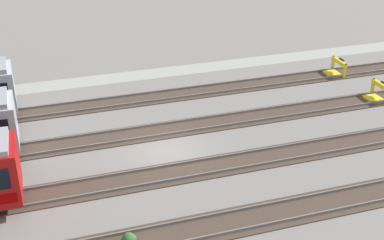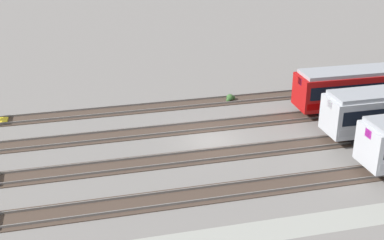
# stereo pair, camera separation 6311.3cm
# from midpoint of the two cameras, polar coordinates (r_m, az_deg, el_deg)

# --- Properties ---
(ground_plane) EXTENTS (400.00, 400.00, 0.00)m
(ground_plane) POSITION_cam_midpoint_polar(r_m,az_deg,el_deg) (17.22, 2.95, -51.02)
(ground_plane) COLOR gray
(service_walkway) EXTENTS (54.00, 2.00, 0.01)m
(service_walkway) POSITION_cam_midpoint_polar(r_m,az_deg,el_deg) (18.30, 85.90, -79.16)
(service_walkway) COLOR #9E9E93
(service_walkway) RESTS_ON ground
(rail_track_nearest) EXTENTS (90.00, 2.23, 0.21)m
(rail_track_nearest) POSITION_cam_midpoint_polar(r_m,az_deg,el_deg) (16.91, 29.31, -73.48)
(rail_track_nearest) COLOR #47382D
(rail_track_nearest) RESTS_ON ground
(rail_track_near_inner) EXTENTS (90.00, 2.24, 0.21)m
(rail_track_near_inner) POSITION_cam_midpoint_polar(r_m,az_deg,el_deg) (16.72, 7.66, -58.76)
(rail_track_near_inner) COLOR #47382D
(rail_track_near_inner) RESTS_ON ground
(rail_track_middle) EXTENTS (90.00, 2.24, 0.21)m
(rail_track_middle) POSITION_cam_midpoint_polar(r_m,az_deg,el_deg) (17.95, -0.19, -43.61)
(rail_track_middle) COLOR #47382D
(rail_track_middle) RESTS_ON ground
(rail_track_far_inner) EXTENTS (90.00, 2.23, 0.21)m
(rail_track_far_inner) POSITION_cam_midpoint_polar(r_m,az_deg,el_deg) (20.35, -4.08, -30.96)
(rail_track_far_inner) COLOR #47382D
(rail_track_far_inner) RESTS_ON ground
(weed_clump) EXTENTS (0.92, 0.70, 0.64)m
(weed_clump) POSITION_cam_midpoint_polar(r_m,az_deg,el_deg) (20.86, 7.90, -28.38)
(weed_clump) COLOR #38602D
(weed_clump) RESTS_ON ground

